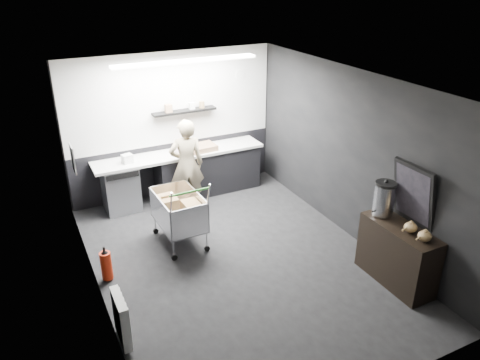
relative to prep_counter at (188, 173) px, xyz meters
name	(u,v)px	position (x,y,z in m)	size (l,w,h in m)	color
floor	(237,261)	(-0.14, -2.42, -0.46)	(5.50, 5.50, 0.00)	black
ceiling	(237,83)	(-0.14, -2.42, 2.24)	(5.50, 5.50, 0.00)	white
wall_back	(173,125)	(-0.14, 0.33, 0.89)	(5.50, 5.50, 0.00)	black
wall_front	(370,293)	(-0.14, -5.17, 0.89)	(5.50, 5.50, 0.00)	black
wall_left	(90,210)	(-2.14, -2.42, 0.89)	(5.50, 5.50, 0.00)	black
wall_right	(352,156)	(1.86, -2.42, 0.89)	(5.50, 5.50, 0.00)	black
kitchen_wall_panel	(171,99)	(-0.14, 0.31, 1.39)	(3.95, 0.02, 1.70)	silver
dado_panel	(176,167)	(-0.14, 0.31, 0.04)	(3.95, 0.02, 1.00)	black
floating_shelf	(184,111)	(0.06, 0.20, 1.16)	(1.20, 0.22, 0.04)	black
wall_clock	(240,75)	(1.26, 0.30, 1.69)	(0.20, 0.20, 0.03)	silver
poster	(73,159)	(-2.12, -1.12, 1.09)	(0.02, 0.30, 0.40)	white
poster_red_band	(72,154)	(-2.11, -1.12, 1.16)	(0.01, 0.22, 0.10)	red
radiator	(121,319)	(-2.08, -3.32, -0.11)	(0.10, 0.50, 0.60)	silver
ceiling_strip	(186,61)	(-0.14, -0.57, 2.21)	(2.40, 0.20, 0.04)	white
prep_counter	(188,173)	(0.00, 0.00, 0.00)	(3.20, 0.61, 0.90)	black
person	(187,165)	(-0.17, -0.45, 0.38)	(0.61, 0.40, 1.68)	beige
shopping_cart	(179,212)	(-0.73, -1.53, 0.09)	(0.64, 1.04, 1.15)	silver
sideboard	(397,246)	(1.64, -3.81, 0.10)	(0.50, 1.16, 1.74)	black
fire_extinguisher	(106,265)	(-1.99, -2.02, -0.21)	(0.16, 0.16, 0.52)	#BA250C
cardboard_box	(202,148)	(0.29, -0.05, 0.49)	(0.49, 0.38, 0.10)	#8A6749
pink_tub	(180,147)	(-0.12, 0.00, 0.55)	(0.21, 0.21, 0.21)	silver
white_container	(127,159)	(-1.12, -0.05, 0.52)	(0.18, 0.14, 0.16)	silver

